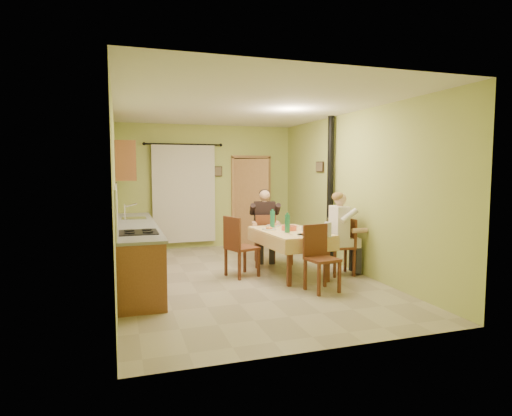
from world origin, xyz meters
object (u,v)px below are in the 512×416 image
object	(u,v)px
chair_near	(321,272)
man_far	(265,217)
stove_flue	(330,210)
chair_left	(241,259)
chair_right	(341,258)
dining_table	(290,253)
man_right	(341,224)
chair_far	(265,248)

from	to	relation	value
chair_near	man_far	size ratio (longest dim) A/B	0.70
man_far	stove_flue	world-z (taller)	stove_flue
chair_left	man_far	bearing A→B (deg)	121.28
chair_right	chair_left	size ratio (longest dim) A/B	0.95
dining_table	stove_flue	bearing A→B (deg)	27.01
chair_left	man_far	world-z (taller)	man_far
chair_near	man_right	xyz separation A→B (m)	(0.76, 0.80, 0.59)
chair_far	chair_left	distance (m)	1.14
dining_table	stove_flue	distance (m)	1.42
chair_left	man_right	world-z (taller)	man_right
chair_near	chair_right	distance (m)	1.11
chair_near	stove_flue	xyz separation A→B (m)	(1.02, 1.71, 0.73)
chair_near	man_right	bearing A→B (deg)	-141.90
chair_near	chair_right	size ratio (longest dim) A/B	1.01
dining_table	stove_flue	world-z (taller)	stove_flue
dining_table	chair_right	bearing A→B (deg)	-21.53
chair_right	stove_flue	bearing A→B (deg)	-10.40
chair_right	chair_far	bearing A→B (deg)	40.94
chair_left	man_right	distance (m)	1.79
dining_table	man_far	xyz separation A→B (m)	(-0.10, 1.04, 0.50)
chair_right	man_far	world-z (taller)	man_far
stove_flue	chair_left	bearing A→B (deg)	-165.20
chair_right	stove_flue	xyz separation A→B (m)	(0.25, 0.92, 0.73)
chair_far	chair_right	bearing A→B (deg)	-41.38
chair_left	man_right	size ratio (longest dim) A/B	0.73
chair_far	chair_near	distance (m)	2.10
man_right	chair_left	bearing A→B (deg)	81.08
man_far	man_right	xyz separation A→B (m)	(0.92, -1.31, 0.00)
chair_right	chair_left	bearing A→B (deg)	81.15
chair_left	chair_right	bearing A→B (deg)	56.38
man_far	stove_flue	distance (m)	1.26
chair_far	stove_flue	size ratio (longest dim) A/B	0.34
dining_table	chair_near	world-z (taller)	chair_near
chair_right	man_far	bearing A→B (deg)	40.60
chair_near	man_far	distance (m)	2.19
chair_left	dining_table	bearing A→B (deg)	60.14
chair_right	stove_flue	distance (m)	1.20
stove_flue	chair_right	bearing A→B (deg)	-105.45
man_far	stove_flue	xyz separation A→B (m)	(1.19, -0.39, 0.15)
man_far	stove_flue	bearing A→B (deg)	-5.50
dining_table	chair_right	size ratio (longest dim) A/B	1.70
chair_near	dining_table	bearing A→B (deg)	-95.12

